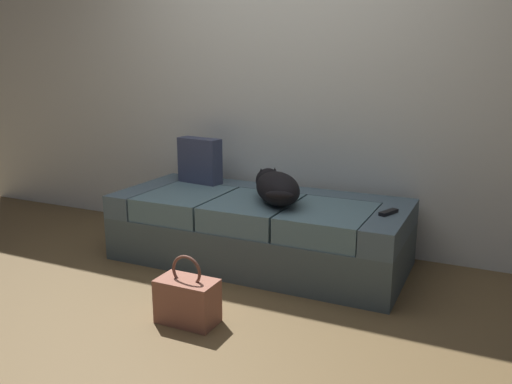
{
  "coord_description": "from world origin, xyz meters",
  "views": [
    {
      "loc": [
        1.46,
        -2.09,
        1.35
      ],
      "look_at": [
        0.0,
        0.98,
        0.51
      ],
      "focal_mm": 36.83,
      "sensor_mm": 36.0,
      "label": 1
    }
  ],
  "objects": [
    {
      "name": "back_wall",
      "position": [
        0.0,
        1.58,
        1.4
      ],
      "size": [
        6.4,
        0.1,
        2.8
      ],
      "primitive_type": "cube",
      "color": "silver",
      "rests_on": "ground"
    },
    {
      "name": "throw_pillow",
      "position": [
        -0.6,
        1.25,
        0.63
      ],
      "size": [
        0.35,
        0.17,
        0.34
      ],
      "primitive_type": "cube",
      "rotation": [
        0.0,
        0.0,
        -0.14
      ],
      "color": "#3B425C",
      "rests_on": "couch"
    },
    {
      "name": "ground_plane",
      "position": [
        0.0,
        0.0,
        0.0
      ],
      "size": [
        10.0,
        10.0,
        0.0
      ],
      "primitive_type": "plane",
      "color": "brown"
    },
    {
      "name": "couch",
      "position": [
        0.0,
        1.03,
        0.23
      ],
      "size": [
        1.98,
        0.85,
        0.46
      ],
      "color": "#445559",
      "rests_on": "ground"
    },
    {
      "name": "handbag",
      "position": [
        0.03,
        0.06,
        0.13
      ],
      "size": [
        0.32,
        0.18,
        0.38
      ],
      "color": "#955C49",
      "rests_on": "ground"
    },
    {
      "name": "tv_remote",
      "position": [
        0.88,
        1.0,
        0.47
      ],
      "size": [
        0.1,
        0.16,
        0.02
      ],
      "primitive_type": "cube",
      "rotation": [
        0.0,
        0.0,
        -0.38
      ],
      "color": "black",
      "rests_on": "couch"
    },
    {
      "name": "dog_dark",
      "position": [
        0.15,
        0.95,
        0.56
      ],
      "size": [
        0.49,
        0.54,
        0.21
      ],
      "color": "black",
      "rests_on": "couch"
    }
  ]
}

